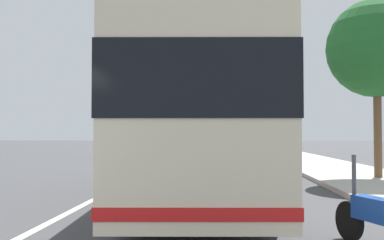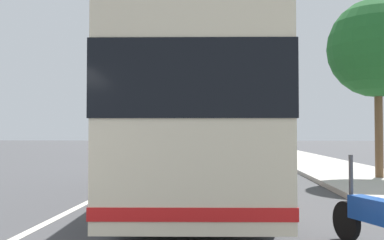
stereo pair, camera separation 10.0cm
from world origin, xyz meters
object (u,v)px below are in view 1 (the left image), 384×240
(car_side_street, at_px, (210,148))
(car_ahead_same_lane, at_px, (161,143))
(car_far_distant, at_px, (126,147))
(roadside_tree_mid_block, at_px, (377,48))
(coach_bus, at_px, (196,124))
(car_oncoming, at_px, (162,144))

(car_side_street, bearing_deg, car_ahead_same_lane, 16.68)
(car_far_distant, xyz_separation_m, car_ahead_same_lane, (15.44, -0.34, -0.02))
(roadside_tree_mid_block, bearing_deg, car_side_street, 23.50)
(car_ahead_same_lane, relative_size, roadside_tree_mid_block, 0.75)
(roadside_tree_mid_block, bearing_deg, car_ahead_same_lane, 19.92)
(car_side_street, relative_size, car_ahead_same_lane, 0.94)
(coach_bus, xyz_separation_m, car_ahead_same_lane, (34.04, 5.16, -1.07))
(coach_bus, relative_size, car_oncoming, 2.66)
(coach_bus, height_order, car_far_distant, coach_bus)
(coach_bus, bearing_deg, roadside_tree_mid_block, -56.66)
(car_far_distant, relative_size, car_ahead_same_lane, 1.03)
(car_side_street, distance_m, car_ahead_same_lane, 17.64)
(car_far_distant, bearing_deg, car_ahead_same_lane, -178.37)
(car_far_distant, height_order, car_ahead_same_lane, car_far_distant)
(roadside_tree_mid_block, bearing_deg, car_oncoming, 22.96)
(coach_bus, distance_m, car_far_distant, 19.43)
(coach_bus, distance_m, car_side_street, 17.22)
(car_oncoming, bearing_deg, car_ahead_same_lane, -175.39)
(car_far_distant, distance_m, car_ahead_same_lane, 15.44)
(coach_bus, height_order, car_ahead_same_lane, coach_bus)
(coach_bus, height_order, car_side_street, coach_bus)
(car_far_distant, xyz_separation_m, roadside_tree_mid_block, (-14.43, -11.17, 3.60))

